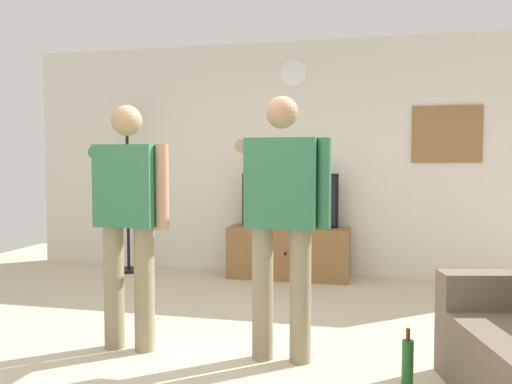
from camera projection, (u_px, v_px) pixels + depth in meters
The scene contains 10 objects.
ground_plane at pixel (211, 362), 3.47m from camera, with size 8.40×8.40×0.00m, color beige.
back_wall at pixel (288, 158), 6.26m from camera, with size 6.40×0.10×2.70m, color silver.
tv_stand at pixel (289, 253), 5.97m from camera, with size 1.35×0.45×0.58m.
television at pixel (290, 200), 5.98m from camera, with size 1.09×0.07×0.60m.
wall_clock at pixel (294, 73), 6.13m from camera, with size 0.31×0.31×0.03m, color white.
framed_picture at pixel (447, 134), 5.80m from camera, with size 0.73×0.04×0.62m, color olive.
floor_lamp at pixel (127, 159), 6.28m from camera, with size 0.32×0.32×1.87m.
person_standing_nearer_lamp at pixel (129, 212), 3.69m from camera, with size 0.60×0.78×1.70m.
person_standing_nearer_couch at pixel (282, 210), 3.47m from camera, with size 0.64×0.78×1.73m.
beverage_bottle at pixel (408, 365), 3.03m from camera, with size 0.07×0.07×0.37m.
Camera 1 is at (1.05, -3.25, 1.31)m, focal length 37.33 mm.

